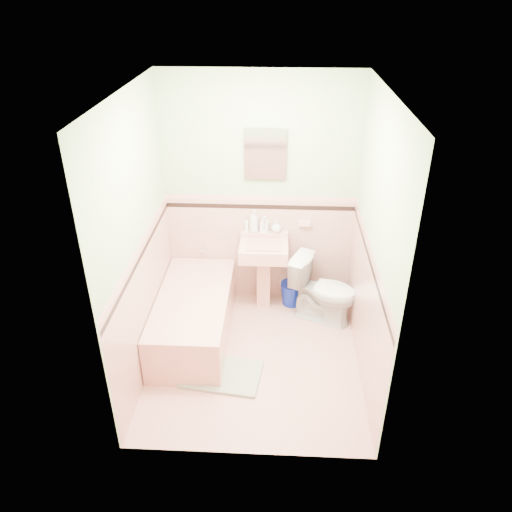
{
  "coord_description": "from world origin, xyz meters",
  "views": [
    {
      "loc": [
        0.21,
        -3.68,
        3.24
      ],
      "look_at": [
        0.0,
        0.25,
        1.0
      ],
      "focal_mm": 34.86,
      "sensor_mm": 36.0,
      "label": 1
    }
  ],
  "objects_px": {
    "medicine_cabinet": "(265,154)",
    "bucket": "(292,293)",
    "bathtub": "(194,317)",
    "soap_bottle_right": "(276,226)",
    "sink": "(264,277)",
    "soap_bottle_mid": "(265,224)",
    "shoe": "(206,375)",
    "toilet": "(324,290)",
    "soap_bottle_left": "(254,221)"
  },
  "relations": [
    {
      "from": "medicine_cabinet",
      "to": "bucket",
      "type": "relative_size",
      "value": 1.78
    },
    {
      "from": "sink",
      "to": "shoe",
      "type": "relative_size",
      "value": 5.07
    },
    {
      "from": "bucket",
      "to": "medicine_cabinet",
      "type": "bearing_deg",
      "value": 159.09
    },
    {
      "from": "bathtub",
      "to": "soap_bottle_mid",
      "type": "height_order",
      "value": "soap_bottle_mid"
    },
    {
      "from": "toilet",
      "to": "bucket",
      "type": "relative_size",
      "value": 2.71
    },
    {
      "from": "shoe",
      "to": "medicine_cabinet",
      "type": "bearing_deg",
      "value": 46.27
    },
    {
      "from": "soap_bottle_right",
      "to": "medicine_cabinet",
      "type": "bearing_deg",
      "value": 166.5
    },
    {
      "from": "soap_bottle_left",
      "to": "soap_bottle_mid",
      "type": "bearing_deg",
      "value": 0.0
    },
    {
      "from": "bathtub",
      "to": "shoe",
      "type": "bearing_deg",
      "value": -72.88
    },
    {
      "from": "medicine_cabinet",
      "to": "soap_bottle_mid",
      "type": "distance_m",
      "value": 0.76
    },
    {
      "from": "medicine_cabinet",
      "to": "bucket",
      "type": "bearing_deg",
      "value": -20.91
    },
    {
      "from": "bathtub",
      "to": "bucket",
      "type": "distance_m",
      "value": 1.18
    },
    {
      "from": "sink",
      "to": "medicine_cabinet",
      "type": "height_order",
      "value": "medicine_cabinet"
    },
    {
      "from": "bathtub",
      "to": "toilet",
      "type": "bearing_deg",
      "value": 15.42
    },
    {
      "from": "soap_bottle_right",
      "to": "toilet",
      "type": "bearing_deg",
      "value": -33.68
    },
    {
      "from": "sink",
      "to": "soap_bottle_right",
      "type": "height_order",
      "value": "soap_bottle_right"
    },
    {
      "from": "medicine_cabinet",
      "to": "bucket",
      "type": "distance_m",
      "value": 1.61
    },
    {
      "from": "bathtub",
      "to": "bucket",
      "type": "height_order",
      "value": "bathtub"
    },
    {
      "from": "bucket",
      "to": "shoe",
      "type": "bearing_deg",
      "value": -122.15
    },
    {
      "from": "soap_bottle_left",
      "to": "sink",
      "type": "bearing_deg",
      "value": -57.61
    },
    {
      "from": "soap_bottle_mid",
      "to": "shoe",
      "type": "distance_m",
      "value": 1.69
    },
    {
      "from": "toilet",
      "to": "shoe",
      "type": "height_order",
      "value": "toilet"
    },
    {
      "from": "bucket",
      "to": "shoe",
      "type": "height_order",
      "value": "bucket"
    },
    {
      "from": "soap_bottle_mid",
      "to": "toilet",
      "type": "bearing_deg",
      "value": -28.21
    },
    {
      "from": "medicine_cabinet",
      "to": "soap_bottle_right",
      "type": "xyz_separation_m",
      "value": [
        0.12,
        -0.03,
        -0.78
      ]
    },
    {
      "from": "medicine_cabinet",
      "to": "soap_bottle_left",
      "type": "relative_size",
      "value": 1.85
    },
    {
      "from": "soap_bottle_right",
      "to": "soap_bottle_mid",
      "type": "bearing_deg",
      "value": 180.0
    },
    {
      "from": "soap_bottle_mid",
      "to": "shoe",
      "type": "height_order",
      "value": "soap_bottle_mid"
    },
    {
      "from": "bathtub",
      "to": "shoe",
      "type": "relative_size",
      "value": 9.57
    },
    {
      "from": "soap_bottle_right",
      "to": "bathtub",
      "type": "bearing_deg",
      "value": -138.59
    },
    {
      "from": "bucket",
      "to": "soap_bottle_right",
      "type": "bearing_deg",
      "value": 154.65
    },
    {
      "from": "medicine_cabinet",
      "to": "soap_bottle_right",
      "type": "bearing_deg",
      "value": -13.5
    },
    {
      "from": "medicine_cabinet",
      "to": "soap_bottle_right",
      "type": "distance_m",
      "value": 0.79
    },
    {
      "from": "soap_bottle_right",
      "to": "bucket",
      "type": "xyz_separation_m",
      "value": [
        0.19,
        -0.09,
        -0.79
      ]
    },
    {
      "from": "soap_bottle_mid",
      "to": "bucket",
      "type": "bearing_deg",
      "value": -16.02
    },
    {
      "from": "soap_bottle_mid",
      "to": "bathtub",
      "type": "bearing_deg",
      "value": -133.74
    },
    {
      "from": "soap_bottle_right",
      "to": "toilet",
      "type": "height_order",
      "value": "soap_bottle_right"
    },
    {
      "from": "bathtub",
      "to": "soap_bottle_left",
      "type": "bearing_deg",
      "value": 51.45
    },
    {
      "from": "soap_bottle_right",
      "to": "toilet",
      "type": "distance_m",
      "value": 0.84
    },
    {
      "from": "toilet",
      "to": "sink",
      "type": "bearing_deg",
      "value": 99.21
    },
    {
      "from": "toilet",
      "to": "bucket",
      "type": "xyz_separation_m",
      "value": [
        -0.32,
        0.25,
        -0.22
      ]
    },
    {
      "from": "sink",
      "to": "medicine_cabinet",
      "type": "distance_m",
      "value": 1.32
    },
    {
      "from": "soap_bottle_right",
      "to": "toilet",
      "type": "xyz_separation_m",
      "value": [
        0.52,
        -0.35,
        -0.56
      ]
    },
    {
      "from": "soap_bottle_mid",
      "to": "sink",
      "type": "bearing_deg",
      "value": -89.79
    },
    {
      "from": "toilet",
      "to": "soap_bottle_right",
      "type": "bearing_deg",
      "value": 79.94
    },
    {
      "from": "shoe",
      "to": "soap_bottle_left",
      "type": "bearing_deg",
      "value": 50.27
    },
    {
      "from": "bathtub",
      "to": "soap_bottle_right",
      "type": "bearing_deg",
      "value": 41.41
    },
    {
      "from": "soap_bottle_right",
      "to": "sink",
      "type": "bearing_deg",
      "value": -124.76
    },
    {
      "from": "bucket",
      "to": "sink",
      "type": "bearing_deg",
      "value": -164.45
    },
    {
      "from": "sink",
      "to": "toilet",
      "type": "distance_m",
      "value": 0.67
    }
  ]
}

